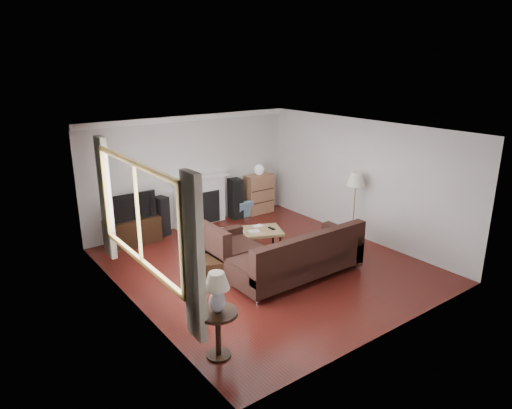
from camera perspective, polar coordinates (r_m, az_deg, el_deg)
room at (r=8.07m, az=1.27°, el=0.50°), size 5.10×5.60×2.54m
window at (r=6.65m, az=-14.56°, el=-1.12°), size 0.12×2.74×1.54m
curtain_near at (r=5.43m, az=-7.76°, el=-6.69°), size 0.10×0.35×2.10m
curtain_far at (r=8.09m, az=-18.28°, el=0.73°), size 0.10×0.35×2.10m
fireplace at (r=10.46m, az=-6.98°, el=0.51°), size 1.40×0.26×1.15m
tv_stand at (r=9.74m, az=-15.16°, el=-3.19°), size 1.08×0.49×0.54m
television at (r=9.56m, az=-15.41°, el=-0.11°), size 0.97×0.13×0.56m
speaker_left at (r=10.00m, az=-11.70°, el=-1.43°), size 0.30×0.34×0.86m
speaker_right at (r=10.86m, az=-2.58°, el=0.75°), size 0.30×0.35×0.96m
bookshelf at (r=11.23m, az=0.37°, el=1.35°), size 0.70×0.33×0.97m
globe_lamp at (r=11.08m, az=0.38°, el=4.37°), size 0.25×0.25×0.25m
sectional_sofa at (r=7.93m, az=5.11°, el=-6.26°), size 2.62×1.92×0.85m
coffee_table at (r=8.97m, az=-0.59°, el=-4.63°), size 1.34×1.05×0.46m
footstool at (r=7.88m, az=-5.28°, el=-8.14°), size 0.64×0.64×0.42m
floor_lamp at (r=9.62m, az=12.16°, el=-0.31°), size 0.46×0.46×1.46m
side_table at (r=6.00m, az=-4.76°, el=-15.83°), size 0.51×0.51×0.64m
table_lamp at (r=5.70m, az=-4.91°, el=-10.92°), size 0.32×0.32×0.53m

